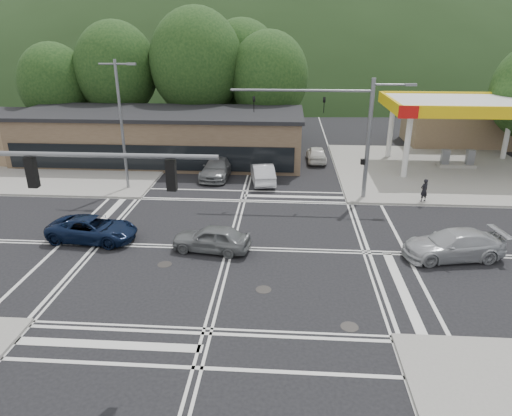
# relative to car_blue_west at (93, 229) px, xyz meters

# --- Properties ---
(ground) EXTENTS (120.00, 120.00, 0.00)m
(ground) POSITION_rel_car_blue_west_xyz_m (7.60, -0.50, -0.67)
(ground) COLOR black
(ground) RESTS_ON ground
(sidewalk_ne) EXTENTS (16.00, 16.00, 0.15)m
(sidewalk_ne) POSITION_rel_car_blue_west_xyz_m (22.60, 14.50, -0.59)
(sidewalk_ne) COLOR gray
(sidewalk_ne) RESTS_ON ground
(sidewalk_nw) EXTENTS (16.00, 16.00, 0.15)m
(sidewalk_nw) POSITION_rel_car_blue_west_xyz_m (-7.40, 14.50, -0.59)
(sidewalk_nw) COLOR gray
(sidewalk_nw) RESTS_ON ground
(gas_station_canopy) EXTENTS (12.32, 8.34, 5.75)m
(gas_station_canopy) POSITION_rel_car_blue_west_xyz_m (24.59, 15.49, 4.37)
(gas_station_canopy) COLOR silver
(gas_station_canopy) RESTS_ON ground
(convenience_store) EXTENTS (10.00, 6.00, 3.80)m
(convenience_store) POSITION_rel_car_blue_west_xyz_m (27.60, 24.50, 1.23)
(convenience_store) COLOR #846B4F
(convenience_store) RESTS_ON ground
(commercial_row) EXTENTS (24.00, 8.00, 4.00)m
(commercial_row) POSITION_rel_car_blue_west_xyz_m (-0.40, 16.50, 1.33)
(commercial_row) COLOR brown
(commercial_row) RESTS_ON ground
(hill_north) EXTENTS (252.00, 126.00, 140.00)m
(hill_north) POSITION_rel_car_blue_west_xyz_m (7.60, 89.50, -0.67)
(hill_north) COLOR #203518
(hill_north) RESTS_ON ground
(tree_n_a) EXTENTS (8.00, 8.00, 11.75)m
(tree_n_a) POSITION_rel_car_blue_west_xyz_m (-6.40, 23.50, 6.47)
(tree_n_a) COLOR #382619
(tree_n_a) RESTS_ON ground
(tree_n_b) EXTENTS (9.00, 9.00, 12.98)m
(tree_n_b) POSITION_rel_car_blue_west_xyz_m (1.60, 23.50, 7.12)
(tree_n_b) COLOR #382619
(tree_n_b) RESTS_ON ground
(tree_n_c) EXTENTS (7.60, 7.60, 10.87)m
(tree_n_c) POSITION_rel_car_blue_west_xyz_m (8.60, 23.50, 5.82)
(tree_n_c) COLOR #382619
(tree_n_c) RESTS_ON ground
(tree_n_d) EXTENTS (6.80, 6.80, 9.76)m
(tree_n_d) POSITION_rel_car_blue_west_xyz_m (-12.40, 22.50, 5.17)
(tree_n_d) COLOR #382619
(tree_n_d) RESTS_ON ground
(tree_n_e) EXTENTS (8.40, 8.40, 11.98)m
(tree_n_e) POSITION_rel_car_blue_west_xyz_m (5.60, 27.50, 6.47)
(tree_n_e) COLOR #382619
(tree_n_e) RESTS_ON ground
(streetlight_nw) EXTENTS (2.50, 0.25, 9.00)m
(streetlight_nw) POSITION_rel_car_blue_west_xyz_m (-0.84, 8.50, 4.38)
(streetlight_nw) COLOR slate
(streetlight_nw) RESTS_ON ground
(signal_mast_ne) EXTENTS (11.65, 0.30, 8.00)m
(signal_mast_ne) POSITION_rel_car_blue_west_xyz_m (14.54, 7.70, 4.40)
(signal_mast_ne) COLOR slate
(signal_mast_ne) RESTS_ON ground
(signal_mast_sw) EXTENTS (9.14, 0.28, 8.00)m
(signal_mast_sw) POSITION_rel_car_blue_west_xyz_m (1.21, -8.70, 4.45)
(signal_mast_sw) COLOR slate
(signal_mast_sw) RESTS_ON ground
(car_blue_west) EXTENTS (4.99, 2.65, 1.34)m
(car_blue_west) POSITION_rel_car_blue_west_xyz_m (0.00, 0.00, 0.00)
(car_blue_west) COLOR #0B1732
(car_blue_west) RESTS_ON ground
(car_grey_center) EXTENTS (4.26, 2.21, 1.39)m
(car_grey_center) POSITION_rel_car_blue_west_xyz_m (6.69, -0.80, 0.02)
(car_grey_center) COLOR slate
(car_grey_center) RESTS_ON ground
(car_silver_east) EXTENTS (5.30, 2.84, 1.46)m
(car_silver_east) POSITION_rel_car_blue_west_xyz_m (18.97, -0.80, 0.06)
(car_silver_east) COLOR #ACAFB3
(car_silver_east) RESTS_ON ground
(car_queue_a) EXTENTS (2.25, 4.63, 1.46)m
(car_queue_a) POSITION_rel_car_blue_west_xyz_m (8.72, 10.76, 0.06)
(car_queue_a) COLOR silver
(car_queue_a) RESTS_ON ground
(car_queue_b) EXTENTS (1.67, 4.02, 1.36)m
(car_queue_b) POSITION_rel_car_blue_west_xyz_m (13.10, 16.87, 0.01)
(car_queue_b) COLOR white
(car_queue_b) RESTS_ON ground
(car_northbound) EXTENTS (2.52, 5.30, 1.49)m
(car_northbound) POSITION_rel_car_blue_west_xyz_m (5.14, 11.95, 0.08)
(car_northbound) COLOR slate
(car_northbound) RESTS_ON ground
(pedestrian) EXTENTS (0.68, 0.60, 1.56)m
(pedestrian) POSITION_rel_car_blue_west_xyz_m (19.61, 7.00, 0.26)
(pedestrian) COLOR black
(pedestrian) RESTS_ON sidewalk_ne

